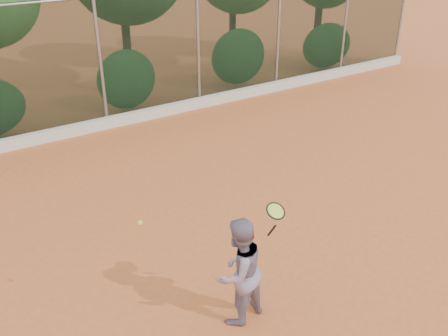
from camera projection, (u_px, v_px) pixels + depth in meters
ground at (255, 252)px, 8.82m from camera, size 80.00×80.00×0.00m
concrete_curb at (110, 122)px, 13.82m from camera, size 24.00×0.20×0.30m
tennis_player at (239, 272)px, 7.04m from camera, size 0.93×0.79×1.69m
chainlink_fence at (100, 60)px, 13.17m from camera, size 24.09×0.09×3.50m
tennis_racket at (275, 213)px, 6.68m from camera, size 0.29×0.28×0.56m
tennis_ball_in_flight at (140, 223)px, 6.30m from camera, size 0.07×0.07×0.07m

